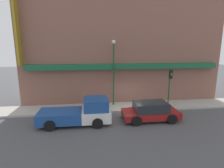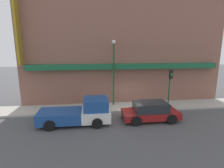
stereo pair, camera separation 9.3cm
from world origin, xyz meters
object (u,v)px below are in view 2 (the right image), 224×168
Objects in this scene: fire_hydrant at (145,105)px; parked_car at (150,111)px; street_lamp at (114,66)px; pickup_truck at (80,113)px; traffic_light at (170,81)px.

parked_car is at bearing -98.10° from fire_hydrant.
street_lamp is at bearing 153.14° from fire_hydrant.
fire_hydrant is at bearing 19.21° from pickup_truck.
traffic_light is at bearing 40.73° from parked_car.
parked_car is 3.98m from traffic_light.
pickup_truck is at bearing -163.25° from traffic_light.
street_lamp is at bearing 48.40° from pickup_truck.
traffic_light is at bearing 15.00° from pickup_truck.
street_lamp is at bearing 122.06° from parked_car.
traffic_light is (5.00, -1.16, -1.36)m from street_lamp.
pickup_truck is at bearing -129.85° from street_lamp.
fire_hydrant is 0.12× the size of street_lamp.
parked_car is 5.96× the size of fire_hydrant.
fire_hydrant is at bearing -26.86° from street_lamp.
fire_hydrant is at bearing 79.84° from parked_car.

